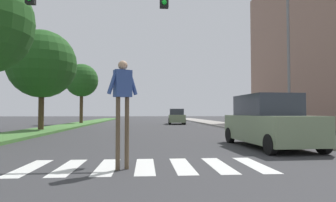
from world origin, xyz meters
name	(u,v)px	position (x,y,z in m)	size (l,w,h in m)	color
ground_plane	(145,125)	(0.00, 30.00, 0.00)	(140.00, 140.00, 0.00)	#38383A
crosswalk	(145,166)	(0.00, 7.39, 0.00)	(5.85, 2.20, 0.01)	silver
median_strip	(71,126)	(-6.94, 28.00, 0.07)	(2.65, 64.00, 0.15)	#477A38
tree_far	(42,64)	(-7.01, 20.49, 4.57)	(4.58, 4.58, 6.72)	#4C3823
tree_distant	(82,81)	(-7.02, 32.79, 4.80)	(3.60, 3.60, 6.48)	#4C3823
sidewalk_right	(227,125)	(7.90, 28.00, 0.07)	(3.00, 64.00, 0.15)	#9E9991
traffic_light_gantry	(27,16)	(-3.70, 9.62, 4.31)	(7.75, 0.30, 6.00)	gold
street_lamp_right	(287,49)	(7.31, 14.76, 4.59)	(1.02, 0.24, 7.50)	slate
pedestrian_performer	(123,97)	(-0.52, 7.03, 1.66)	(0.71, 0.42, 2.49)	brown
suv_crossing	(268,122)	(4.59, 10.90, 0.93)	(2.16, 4.68, 1.97)	gray
sedan_midblock	(177,117)	(3.47, 32.61, 0.79)	(2.01, 4.14, 1.70)	gray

